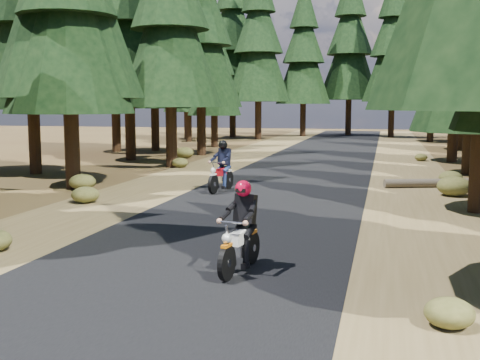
# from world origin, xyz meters

# --- Properties ---
(ground) EXTENTS (120.00, 120.00, 0.00)m
(ground) POSITION_xyz_m (0.00, 0.00, 0.00)
(ground) COLOR #422C17
(ground) RESTS_ON ground
(road) EXTENTS (6.00, 100.00, 0.01)m
(road) POSITION_xyz_m (0.00, 5.00, 0.01)
(road) COLOR black
(road) RESTS_ON ground
(shoulder_l) EXTENTS (3.20, 100.00, 0.01)m
(shoulder_l) POSITION_xyz_m (-4.60, 5.00, 0.00)
(shoulder_l) COLOR brown
(shoulder_l) RESTS_ON ground
(shoulder_r) EXTENTS (3.20, 100.00, 0.01)m
(shoulder_r) POSITION_xyz_m (4.60, 5.00, 0.00)
(shoulder_r) COLOR brown
(shoulder_r) RESTS_ON ground
(pine_forest) EXTENTS (34.59, 55.08, 16.32)m
(pine_forest) POSITION_xyz_m (-0.02, 21.05, 7.89)
(pine_forest) COLOR black
(pine_forest) RESTS_ON ground
(log_near) EXTENTS (5.17, 1.98, 0.32)m
(log_near) POSITION_xyz_m (6.08, 9.74, 0.16)
(log_near) COLOR #4C4233
(log_near) RESTS_ON ground
(understory_shrubs) EXTENTS (15.72, 30.23, 0.65)m
(understory_shrubs) POSITION_xyz_m (0.90, 7.37, 0.27)
(understory_shrubs) COLOR #474C1E
(understory_shrubs) RESTS_ON ground
(rider_lead) EXTENTS (0.82, 1.90, 1.64)m
(rider_lead) POSITION_xyz_m (1.06, -2.89, 0.55)
(rider_lead) COLOR white
(rider_lead) RESTS_ON road
(rider_follow) EXTENTS (0.89, 2.03, 1.75)m
(rider_follow) POSITION_xyz_m (-1.92, 6.67, 0.59)
(rider_follow) COLOR #9E0A12
(rider_follow) RESTS_ON road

